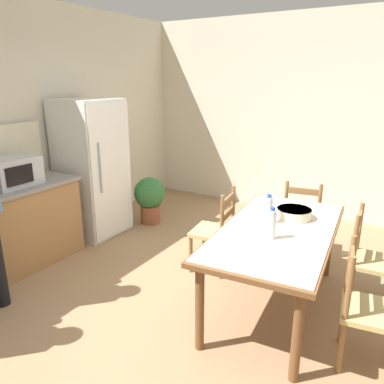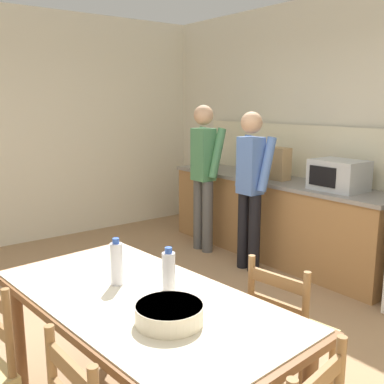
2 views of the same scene
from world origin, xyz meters
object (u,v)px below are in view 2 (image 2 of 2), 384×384
Objects in this scene: person_at_counter at (251,183)px; chair_side_far_right at (288,333)px; paper_bag at (279,164)px; person_at_sink at (204,171)px; bottle_off_centre at (169,274)px; serving_bowl at (169,313)px; dining_table at (141,311)px; microwave at (339,175)px; bottle_near_centre at (117,263)px.

chair_side_far_right is at bearing -128.65° from person_at_counter.
paper_bag is 0.88m from person_at_sink.
serving_bowl is at bearing -34.07° from bottle_off_centre.
bottle_off_centre is at bearing 56.44° from dining_table.
person_at_counter reaches higher than serving_bowl.
serving_bowl reaches higher than dining_table.
bottle_off_centre is (0.08, 0.12, 0.21)m from dining_table.
person_at_sink is (-2.16, 2.17, 0.30)m from dining_table.
person_at_sink is 0.80m from person_at_counter.
bottle_off_centre is at bearing -73.68° from microwave.
chair_side_far_right is (0.35, 0.78, -0.24)m from dining_table.
person_at_counter is (-0.69, -0.52, -0.12)m from microwave.
person_at_counter is (-1.70, 1.36, 0.50)m from chair_side_far_right.
bottle_off_centre is 0.16× the size of person_at_sink.
person_at_counter is (0.80, -0.02, -0.03)m from person_at_sink.
person_at_sink is 1.04× the size of person_at_counter.
bottle_near_centre is at bearing -80.77° from microwave.
dining_table is at bearing 4.84° from bottle_near_centre.
person_at_counter is (-1.68, 2.19, 0.13)m from serving_bowl.
person_at_counter reaches higher than bottle_off_centre.
microwave is at bearing 99.23° from bottle_near_centre.
bottle_off_centre is 3.03m from person_at_sink.
serving_bowl is 3.33m from person_at_sink.
paper_bag is 0.21× the size of person_at_counter.
person_at_sink reaches higher than person_at_counter.
bottle_near_centre is (-0.23, -0.02, 0.21)m from dining_table.
person_at_sink reaches higher than microwave.
paper_bag is at bearing 123.10° from serving_bowl.
person_at_sink is at bearing 137.60° from bottle_off_centre.
microwave is 2.89m from serving_bowl.
dining_table is 0.35m from serving_bowl.
microwave is 1.39× the size of paper_bag.
paper_bag is (-0.77, -0.01, 0.03)m from microwave.
person_at_sink is (-0.72, -0.49, -0.12)m from paper_bag.
microwave is at bearing 103.98° from dining_table.
dining_table is 3.07m from person_at_sink.
chair_side_far_right is at bearing 88.38° from serving_bowl.
microwave reaches higher than bottle_off_centre.
paper_bag is 3.23m from serving_bowl.
person_at_counter reaches higher than microwave.
chair_side_far_right is at bearing -46.42° from paper_bag.
dining_table is at bearing -147.71° from person_at_counter.
serving_bowl is (0.24, -0.16, -0.07)m from bottle_off_centre.
chair_side_far_right reaches higher than dining_table.
dining_table is at bearing -135.12° from person_at_sink.
bottle_near_centre is 0.34m from bottle_off_centre.
person_at_counter is at bearing -143.20° from microwave.
paper_bag is at bearing 114.30° from bottle_near_centre.
microwave is at bearing 110.04° from serving_bowl.
chair_side_far_right is at bearing 68.11° from bottle_off_centre.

